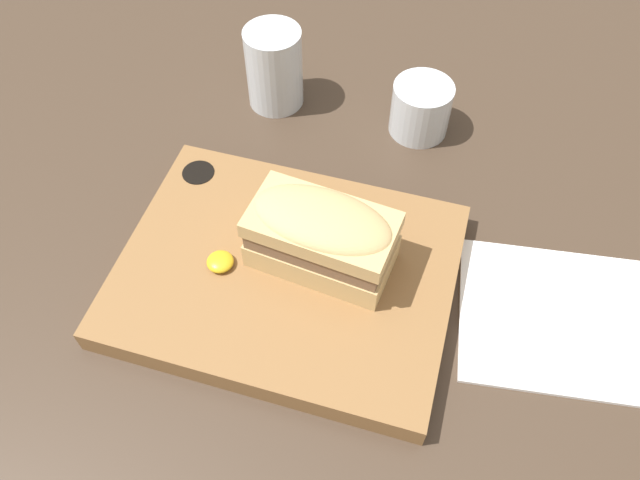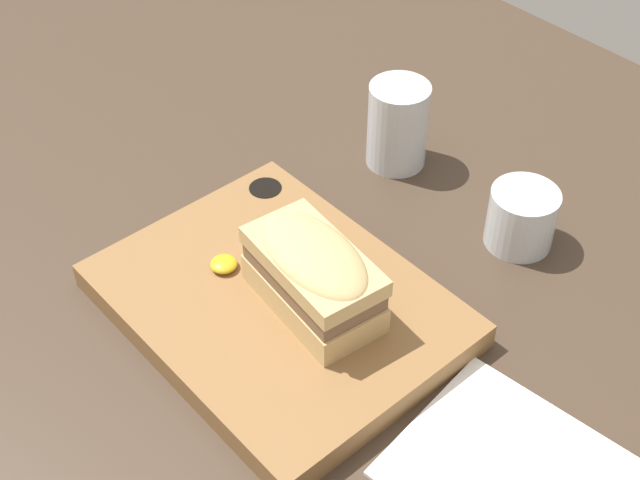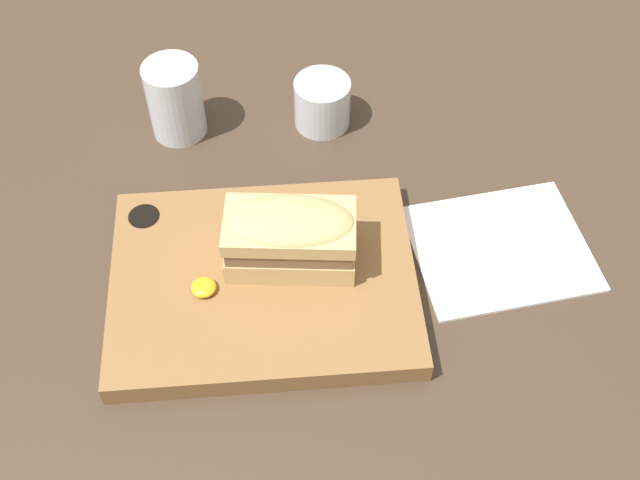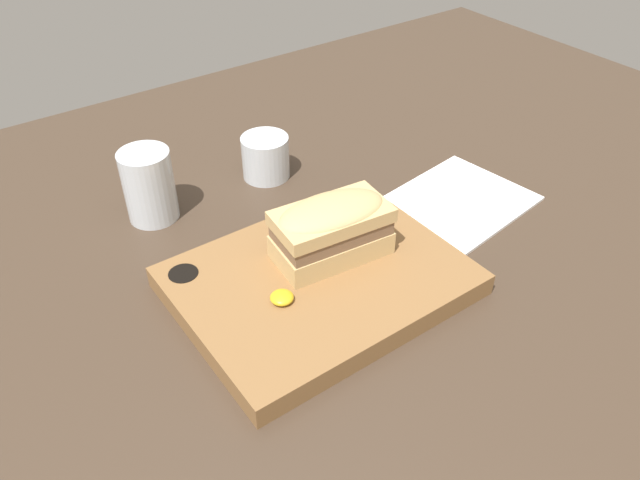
% 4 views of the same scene
% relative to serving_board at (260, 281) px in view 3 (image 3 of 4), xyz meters
% --- Properties ---
extents(dining_table, '(1.74, 1.26, 0.02)m').
position_rel_serving_board_xyz_m(dining_table, '(0.00, -0.01, -0.02)').
color(dining_table, '#423326').
rests_on(dining_table, ground).
extents(serving_board, '(0.31, 0.24, 0.03)m').
position_rel_serving_board_xyz_m(serving_board, '(0.00, 0.00, 0.00)').
color(serving_board, olive).
rests_on(serving_board, dining_table).
extents(sandwich, '(0.14, 0.08, 0.07)m').
position_rel_serving_board_xyz_m(sandwich, '(0.03, 0.02, 0.05)').
color(sandwich, tan).
rests_on(sandwich, serving_board).
extents(mustard_dollop, '(0.03, 0.03, 0.01)m').
position_rel_serving_board_xyz_m(mustard_dollop, '(-0.06, -0.02, 0.02)').
color(mustard_dollop, gold).
rests_on(mustard_dollop, serving_board).
extents(water_glass, '(0.07, 0.07, 0.10)m').
position_rel_serving_board_xyz_m(water_glass, '(-0.09, 0.24, 0.03)').
color(water_glass, silver).
rests_on(water_glass, dining_table).
extents(wine_glass, '(0.07, 0.07, 0.06)m').
position_rel_serving_board_xyz_m(wine_glass, '(0.09, 0.24, 0.02)').
color(wine_glass, silver).
rests_on(wine_glass, dining_table).
extents(napkin, '(0.20, 0.18, 0.00)m').
position_rel_serving_board_xyz_m(napkin, '(0.26, 0.03, -0.01)').
color(napkin, white).
rests_on(napkin, dining_table).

